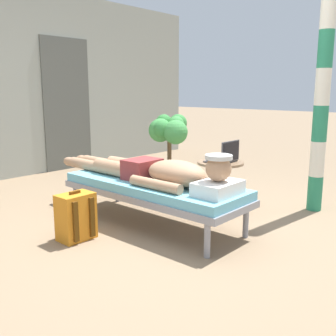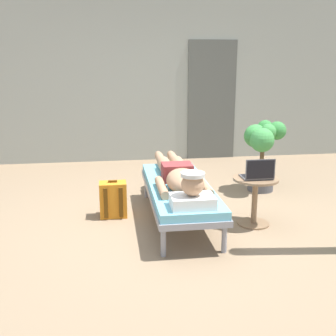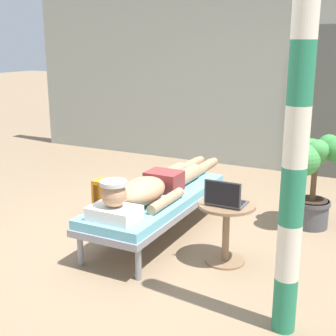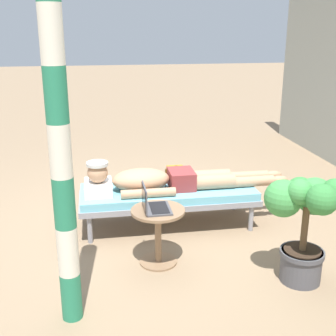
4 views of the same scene
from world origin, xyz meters
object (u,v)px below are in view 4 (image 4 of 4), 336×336
at_px(person_reclining, 163,180).
at_px(side_table, 158,227).
at_px(potted_plant, 305,214).
at_px(porch_post, 60,151).
at_px(backpack, 177,184).
at_px(laptop, 152,204).
at_px(lounge_chair, 168,195).

xyz_separation_m(person_reclining, side_table, (0.78, -0.17, -0.16)).
height_order(potted_plant, porch_post, porch_post).
height_order(backpack, potted_plant, potted_plant).
height_order(laptop, potted_plant, potted_plant).
height_order(person_reclining, potted_plant, potted_plant).
xyz_separation_m(lounge_chair, backpack, (-0.71, 0.23, -0.15)).
height_order(lounge_chair, porch_post, porch_post).
bearing_deg(porch_post, laptop, 134.52).
relative_size(person_reclining, backpack, 5.12).
distance_m(side_table, laptop, 0.23).
bearing_deg(laptop, potted_plant, 68.00).
relative_size(person_reclining, side_table, 4.15).
distance_m(side_table, porch_post, 1.37).
height_order(lounge_chair, laptop, laptop).
relative_size(person_reclining, potted_plant, 2.32).
distance_m(side_table, potted_plant, 1.26).
bearing_deg(potted_plant, lounge_chair, -144.11).
distance_m(lounge_chair, potted_plant, 1.58).
bearing_deg(potted_plant, backpack, -160.95).
relative_size(lounge_chair, backpack, 4.40).
xyz_separation_m(side_table, porch_post, (0.68, -0.74, 0.93)).
bearing_deg(person_reclining, side_table, -12.01).
bearing_deg(lounge_chair, porch_post, -33.51).
bearing_deg(laptop, lounge_chair, 160.59).
bearing_deg(side_table, person_reclining, 167.99).
xyz_separation_m(lounge_chair, porch_post, (1.46, -0.97, 0.94)).
bearing_deg(person_reclining, lounge_chair, 90.00).
xyz_separation_m(lounge_chair, laptop, (0.78, -0.27, 0.24)).
distance_m(person_reclining, laptop, 0.81).
xyz_separation_m(person_reclining, porch_post, (1.46, -0.91, 0.76)).
bearing_deg(lounge_chair, backpack, 162.14).
distance_m(person_reclining, backpack, 0.83).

